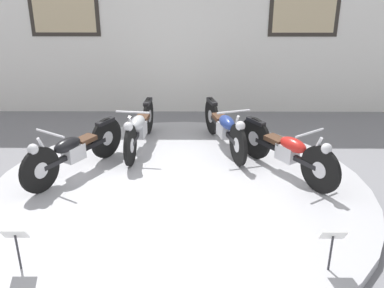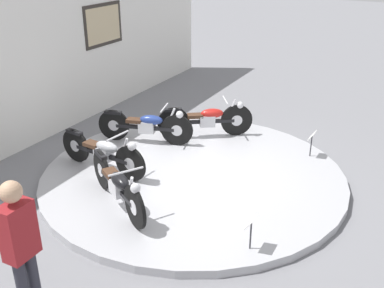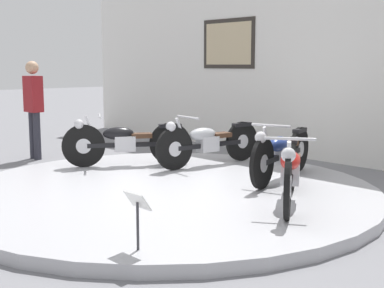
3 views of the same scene
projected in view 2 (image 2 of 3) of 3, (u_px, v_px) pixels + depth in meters
name	position (u px, v px, depth m)	size (l,w,h in m)	color
ground_plane	(193.00, 178.00, 8.20)	(60.00, 60.00, 0.00)	slate
display_platform	(193.00, 175.00, 8.18)	(5.44, 5.44, 0.13)	#ADADB2
back_wall	(26.00, 52.00, 9.02)	(14.00, 0.22, 3.86)	white
motorcycle_black	(118.00, 184.00, 6.91)	(1.11, 1.74, 0.81)	black
motorcycle_silver	(103.00, 151.00, 8.02)	(0.54, 1.99, 0.80)	black
motorcycle_blue	(147.00, 125.00, 9.18)	(0.68, 1.95, 0.81)	black
motorcycle_red	(207.00, 119.00, 9.48)	(1.19, 1.71, 0.82)	black
info_placard_front_left	(251.00, 226.00, 5.95)	(0.26, 0.11, 0.51)	#333338
info_placard_front_centre	(312.00, 139.00, 8.60)	(0.26, 0.11, 0.51)	#333338
visitor_standing	(21.00, 244.00, 4.75)	(0.36, 0.23, 1.77)	#2D2D38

